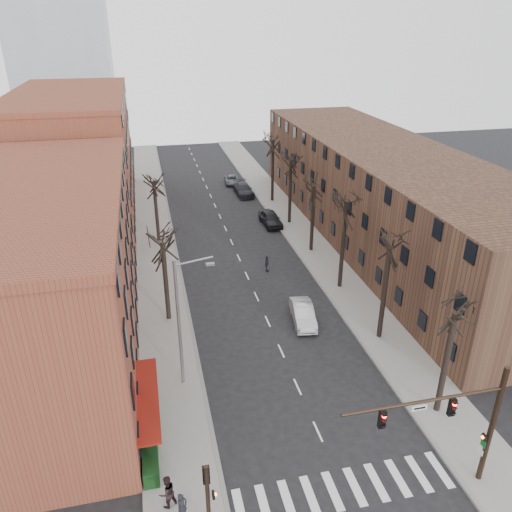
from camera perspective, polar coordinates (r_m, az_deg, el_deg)
ground at (r=28.35m, az=10.01°, el=-24.73°), size 160.00×160.00×0.00m
sidewalk_left at (r=55.72m, az=-11.48°, el=2.12°), size 4.00×90.00×0.15m
sidewalk_right at (r=58.06m, az=4.47°, el=3.53°), size 4.00×90.00×0.15m
building_left_near at (r=35.88m, az=-23.78°, el=-2.70°), size 12.00×26.00×12.00m
building_left_far at (r=62.61m, az=-19.82°, el=10.41°), size 12.00×28.00×14.00m
building_right at (r=54.95m, az=14.25°, el=7.00°), size 12.00×50.00×10.00m
awning_left at (r=31.12m, az=-11.82°, el=-19.22°), size 1.20×7.00×0.15m
hedge at (r=29.95m, az=-12.07°, el=-19.67°), size 0.80×6.00×1.00m
tree_right_a at (r=33.69m, az=19.89°, el=-16.32°), size 5.20×5.20×10.00m
tree_right_b at (r=39.06m, az=13.84°, el=-9.03°), size 5.20×5.20×10.80m
tree_right_c at (r=45.21m, az=9.51°, el=-3.54°), size 5.20×5.20×11.60m
tree_right_d at (r=51.87m, az=6.29°, el=0.61°), size 5.20×5.20×10.00m
tree_right_e at (r=58.86m, az=3.81°, el=3.79°), size 5.20×5.20×10.80m
tree_right_f at (r=66.09m, az=1.86°, el=6.28°), size 5.20×5.20×11.60m
tree_left_a at (r=40.61m, az=-9.90°, el=-7.17°), size 5.20×5.20×9.50m
tree_left_b at (r=54.83m, az=-11.02°, el=1.68°), size 5.20×5.20×9.50m
signal_mast_arm at (r=26.87m, az=22.92°, el=-16.84°), size 8.14×0.30×7.20m
signal_pole_left at (r=24.49m, az=-5.53°, el=-25.53°), size 0.47×0.44×4.40m
streetlight at (r=31.19m, az=-8.54°, el=-7.03°), size 2.45×0.22×9.03m
silver_sedan at (r=39.53m, az=5.40°, el=-6.59°), size 2.14×4.64×1.47m
parked_car_near at (r=57.89m, az=1.67°, el=4.32°), size 2.19×4.89×1.63m
parked_car_mid at (r=68.38m, az=-1.43°, el=7.62°), size 2.26×5.30×1.52m
parked_car_far at (r=73.42m, az=-2.80°, el=8.69°), size 2.25×4.26×1.14m
pedestrian_a at (r=26.36m, az=-8.44°, el=-26.52°), size 0.69×0.66×1.58m
pedestrian_b at (r=26.83m, az=-10.13°, el=-25.02°), size 1.11×1.04×1.83m
pedestrian_crossing at (r=47.02m, az=1.25°, el=-0.88°), size 0.66×1.01×1.59m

